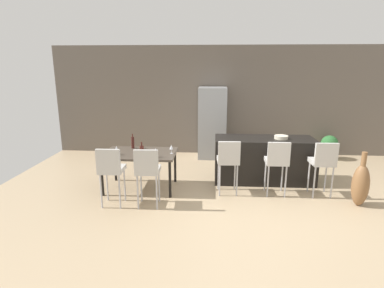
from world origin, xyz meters
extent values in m
plane|color=tan|center=(0.00, 0.00, 0.00)|extent=(10.00, 10.00, 0.00)
cube|color=#665B51|center=(0.00, 2.88, 1.45)|extent=(10.00, 0.12, 2.90)
cube|color=black|center=(0.41, 0.73, 0.46)|extent=(2.04, 0.79, 0.92)
cube|color=beige|center=(-0.38, 0.01, 0.65)|extent=(0.42, 0.42, 0.08)
cube|color=beige|center=(-0.37, -0.16, 0.87)|extent=(0.40, 0.08, 0.36)
cylinder|color=#B2B2B7|center=(-0.55, 0.16, 0.30)|extent=(0.03, 0.03, 0.61)
cylinder|color=#B2B2B7|center=(-0.23, 0.18, 0.30)|extent=(0.03, 0.03, 0.61)
cylinder|color=#B2B2B7|center=(-0.53, -0.16, 0.30)|extent=(0.03, 0.03, 0.61)
cylinder|color=#B2B2B7|center=(-0.21, -0.14, 0.30)|extent=(0.03, 0.03, 0.61)
cube|color=beige|center=(0.52, 0.01, 0.65)|extent=(0.40, 0.40, 0.08)
cube|color=beige|center=(0.52, -0.16, 0.87)|extent=(0.40, 0.06, 0.36)
cylinder|color=#B2B2B7|center=(0.36, 0.17, 0.30)|extent=(0.03, 0.03, 0.61)
cylinder|color=#B2B2B7|center=(0.68, 0.17, 0.30)|extent=(0.03, 0.03, 0.61)
cylinder|color=#B2B2B7|center=(0.36, -0.15, 0.30)|extent=(0.03, 0.03, 0.61)
cylinder|color=#B2B2B7|center=(0.68, -0.15, 0.30)|extent=(0.03, 0.03, 0.61)
cube|color=beige|center=(1.35, 0.01, 0.65)|extent=(0.41, 0.41, 0.08)
cube|color=beige|center=(1.35, -0.16, 0.87)|extent=(0.40, 0.07, 0.36)
cylinder|color=#B2B2B7|center=(1.19, 0.17, 0.30)|extent=(0.03, 0.03, 0.61)
cylinder|color=#B2B2B7|center=(1.51, 0.17, 0.30)|extent=(0.03, 0.03, 0.61)
cylinder|color=#B2B2B7|center=(1.19, -0.15, 0.30)|extent=(0.03, 0.03, 0.61)
cylinder|color=#B2B2B7|center=(1.51, -0.15, 0.30)|extent=(0.03, 0.03, 0.61)
cube|color=#4C4238|center=(-2.08, 0.11, 0.72)|extent=(1.39, 0.93, 0.04)
cylinder|color=black|center=(-2.71, 0.52, 0.35)|extent=(0.05, 0.05, 0.70)
cylinder|color=black|center=(-1.44, 0.52, 0.35)|extent=(0.05, 0.05, 0.70)
cylinder|color=black|center=(-2.71, -0.29, 0.35)|extent=(0.05, 0.05, 0.70)
cylinder|color=black|center=(-1.44, -0.29, 0.35)|extent=(0.05, 0.05, 0.70)
cube|color=beige|center=(-2.39, -0.65, 0.65)|extent=(0.40, 0.40, 0.08)
cube|color=beige|center=(-2.39, -0.82, 0.87)|extent=(0.40, 0.06, 0.36)
cylinder|color=#B2B2B7|center=(-2.55, -0.49, 0.30)|extent=(0.03, 0.03, 0.61)
cylinder|color=#B2B2B7|center=(-2.23, -0.49, 0.30)|extent=(0.03, 0.03, 0.61)
cylinder|color=#B2B2B7|center=(-2.55, -0.81, 0.30)|extent=(0.03, 0.03, 0.61)
cylinder|color=#B2B2B7|center=(-2.23, -0.81, 0.30)|extent=(0.03, 0.03, 0.61)
cube|color=beige|center=(-1.77, -0.65, 0.65)|extent=(0.42, 0.42, 0.08)
cube|color=beige|center=(-1.76, -0.82, 0.87)|extent=(0.40, 0.08, 0.36)
cylinder|color=#B2B2B7|center=(-1.93, -0.50, 0.30)|extent=(0.03, 0.03, 0.61)
cylinder|color=#B2B2B7|center=(-1.61, -0.48, 0.30)|extent=(0.03, 0.03, 0.61)
cylinder|color=#B2B2B7|center=(-1.92, -0.82, 0.30)|extent=(0.03, 0.03, 0.61)
cylinder|color=#B2B2B7|center=(-1.60, -0.80, 0.30)|extent=(0.03, 0.03, 0.61)
cylinder|color=#471E19|center=(-1.96, -0.24, 0.85)|extent=(0.07, 0.07, 0.22)
cylinder|color=#471E19|center=(-1.96, -0.24, 1.00)|extent=(0.03, 0.03, 0.08)
cylinder|color=#471E19|center=(-2.29, 0.43, 0.86)|extent=(0.06, 0.06, 0.24)
cylinder|color=#471E19|center=(-2.29, 0.43, 1.01)|extent=(0.02, 0.02, 0.06)
cylinder|color=silver|center=(-2.48, -0.07, 0.74)|extent=(0.06, 0.06, 0.00)
cylinder|color=silver|center=(-2.48, -0.07, 0.78)|extent=(0.01, 0.01, 0.08)
cone|color=silver|center=(-2.48, -0.07, 0.87)|extent=(0.07, 0.07, 0.09)
cylinder|color=silver|center=(-1.46, 0.09, 0.74)|extent=(0.06, 0.06, 0.00)
cylinder|color=silver|center=(-1.46, 0.09, 0.78)|extent=(0.01, 0.01, 0.08)
cone|color=silver|center=(-1.46, 0.09, 0.87)|extent=(0.07, 0.07, 0.09)
cylinder|color=silver|center=(-1.71, -0.18, 0.74)|extent=(0.06, 0.06, 0.00)
cylinder|color=silver|center=(-1.71, -0.18, 0.78)|extent=(0.01, 0.01, 0.08)
cone|color=silver|center=(-1.71, -0.18, 0.87)|extent=(0.07, 0.07, 0.09)
cube|color=#939699|center=(-0.68, 2.44, 0.92)|extent=(0.72, 0.68, 1.84)
cylinder|color=beige|center=(0.73, 0.69, 0.96)|extent=(0.28, 0.28, 0.07)
ellipsoid|color=brown|center=(1.89, -0.41, 0.37)|extent=(0.29, 0.29, 0.74)
cylinder|color=brown|center=(1.89, -0.41, 0.84)|extent=(0.09, 0.09, 0.25)
cylinder|color=beige|center=(2.36, 2.43, 0.11)|extent=(0.24, 0.24, 0.22)
sphere|color=#2D6B33|center=(2.36, 2.43, 0.41)|extent=(0.43, 0.43, 0.43)
camera|label=1|loc=(-0.69, -5.67, 2.38)|focal=29.37mm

